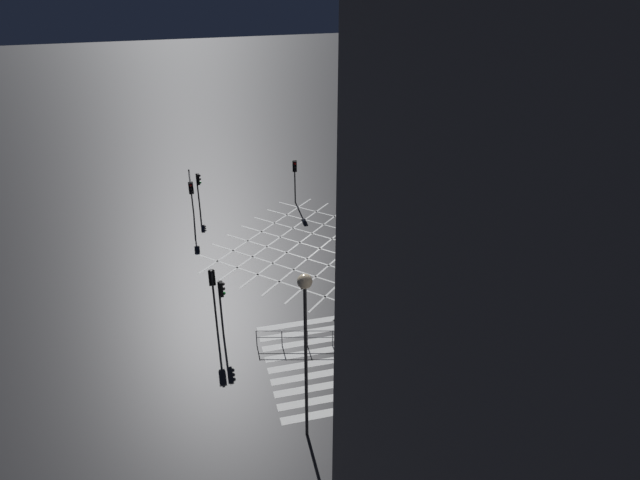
# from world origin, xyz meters

# --- Properties ---
(ground_plane) EXTENTS (200.00, 200.00, 0.00)m
(ground_plane) POSITION_xyz_m (0.00, 0.00, 0.00)
(ground_plane) COLOR black
(road_markings) EXTENTS (17.55, 24.70, 0.01)m
(road_markings) POSITION_xyz_m (0.29, -7.55, 0.00)
(road_markings) COLOR silver
(road_markings) RESTS_ON ground_plane
(traffic_light_sw_main) EXTENTS (0.39, 0.36, 3.49)m
(traffic_light_sw_main) POSITION_xyz_m (-7.67, -8.35, 2.50)
(traffic_light_sw_main) COLOR black
(traffic_light_sw_main) RESTS_ON ground_plane
(traffic_light_nw_main) EXTENTS (0.39, 0.36, 3.28)m
(traffic_light_nw_main) POSITION_xyz_m (-7.88, 8.58, 2.35)
(traffic_light_nw_main) COLOR black
(traffic_light_nw_main) RESTS_ON ground_plane
(traffic_light_median_north) EXTENTS (0.36, 0.39, 3.76)m
(traffic_light_median_north) POSITION_xyz_m (-0.04, 8.27, 2.69)
(traffic_light_median_north) COLOR black
(traffic_light_median_north) RESTS_ON ground_plane
(traffic_light_nw_cross) EXTENTS (0.36, 2.70, 3.84)m
(traffic_light_nw_cross) POSITION_xyz_m (-8.52, 6.76, 2.83)
(traffic_light_nw_cross) COLOR black
(traffic_light_nw_cross) RESTS_ON ground_plane
(traffic_light_ne_main) EXTENTS (1.95, 0.36, 3.31)m
(traffic_light_ne_main) POSITION_xyz_m (6.90, 7.79, 2.40)
(traffic_light_ne_main) COLOR black
(traffic_light_ne_main) RESTS_ON ground_plane
(traffic_light_sw_cross) EXTENTS (0.36, 0.39, 3.98)m
(traffic_light_sw_cross) POSITION_xyz_m (-8.06, -7.85, 2.85)
(traffic_light_sw_cross) COLOR black
(traffic_light_sw_cross) RESTS_ON ground_plane
(traffic_light_median_south) EXTENTS (0.36, 0.39, 3.44)m
(traffic_light_median_south) POSITION_xyz_m (0.58, -7.79, 2.46)
(traffic_light_median_south) COLOR black
(traffic_light_median_south) RESTS_ON ground_plane
(traffic_light_ne_cross) EXTENTS (0.36, 0.39, 3.94)m
(traffic_light_ne_cross) POSITION_xyz_m (7.78, 8.36, 2.82)
(traffic_light_ne_cross) COLOR black
(traffic_light_ne_cross) RESTS_ON ground_plane
(street_lamp_east) EXTENTS (0.53, 0.53, 8.03)m
(street_lamp_east) POSITION_xyz_m (9.38, 12.08, 5.77)
(street_lamp_east) COLOR black
(street_lamp_east) RESTS_ON ground_plane
(street_lamp_west) EXTENTS (0.55, 0.55, 9.02)m
(street_lamp_west) POSITION_xyz_m (11.24, 6.12, 6.54)
(street_lamp_west) COLOR black
(street_lamp_west) RESTS_ON ground_plane
(street_lamp_far) EXTENTS (0.61, 0.61, 8.47)m
(street_lamp_far) POSITION_xyz_m (-4.83, -16.71, 6.44)
(street_lamp_far) COLOR black
(street_lamp_far) RESTS_ON ground_plane
(street_tree_near) EXTENTS (2.90, 2.90, 5.81)m
(street_tree_near) POSITION_xyz_m (10.88, 11.09, 4.31)
(street_tree_near) COLOR #473323
(street_tree_near) RESTS_ON ground_plane
(pedestrian_railing) EXTENTS (6.77, 1.75, 1.05)m
(pedestrian_railing) POSITION_xyz_m (-2.71, -10.73, 0.67)
(pedestrian_railing) COLOR gray
(pedestrian_railing) RESTS_ON ground_plane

